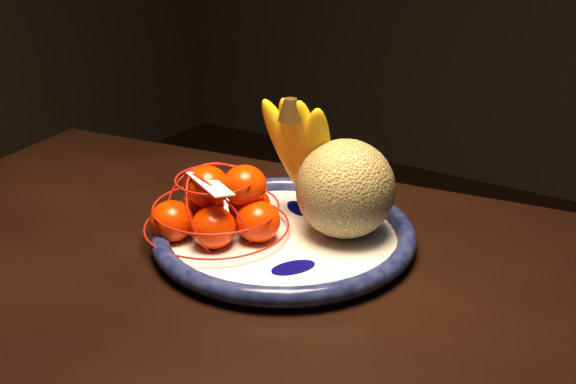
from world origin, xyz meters
The scene contains 5 objects.
fruit_bowl centered at (-0.18, 0.20, 0.72)m, with size 0.34×0.34×0.03m.
cantaloupe centered at (-0.12, 0.25, 0.78)m, with size 0.13×0.13×0.13m, color olive.
banana_bunch centered at (-0.19, 0.27, 0.81)m, with size 0.12×0.11×0.19m.
mandarin_bag centered at (-0.25, 0.16, 0.76)m, with size 0.25×0.25×0.12m.
price_tag centered at (-0.24, 0.14, 0.80)m, with size 0.07×0.03×0.00m, color white.
Camera 1 is at (0.27, -0.49, 1.14)m, focal length 45.00 mm.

